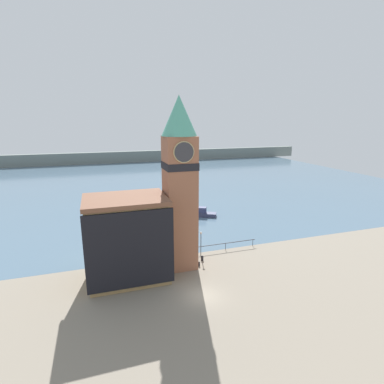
% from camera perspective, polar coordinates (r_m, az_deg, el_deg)
% --- Properties ---
extents(ground_plane, '(160.00, 160.00, 0.00)m').
position_cam_1_polar(ground_plane, '(35.14, 2.15, -19.17)').
color(ground_plane, gray).
extents(water, '(160.00, 120.00, 0.00)m').
position_cam_1_polar(water, '(100.65, -11.70, 2.46)').
color(water, slate).
rests_on(water, ground_plane).
extents(far_shoreline, '(180.00, 3.00, 5.00)m').
position_cam_1_polar(far_shoreline, '(139.66, -13.60, 6.47)').
color(far_shoreline, slate).
rests_on(far_shoreline, water).
extents(pier_railing, '(9.75, 0.08, 1.09)m').
position_cam_1_polar(pier_railing, '(45.63, 6.42, -9.80)').
color(pier_railing, '#232328').
rests_on(pier_railing, ground_plane).
extents(clock_tower, '(4.33, 4.33, 21.87)m').
position_cam_1_polar(clock_tower, '(37.45, -2.34, 2.20)').
color(clock_tower, '#935B42').
rests_on(clock_tower, ground_plane).
extents(pier_building, '(9.71, 7.41, 10.20)m').
position_cam_1_polar(pier_building, '(37.23, -12.23, -8.63)').
color(pier_building, '#A88451').
rests_on(pier_building, ground_plane).
extents(boat_near, '(4.66, 1.61, 1.22)m').
position_cam_1_polar(boat_near, '(54.45, -2.26, -6.32)').
color(boat_near, '#B7B2A8').
rests_on(boat_near, water).
extents(boat_far, '(4.70, 3.46, 1.89)m').
position_cam_1_polar(boat_far, '(60.49, 2.32, -4.03)').
color(boat_far, '#333856').
rests_on(boat_far, water).
extents(mooring_bollard_near, '(0.27, 0.27, 0.62)m').
position_cam_1_polar(mooring_bollard_near, '(41.02, 1.36, -13.47)').
color(mooring_bollard_near, black).
rests_on(mooring_bollard_near, ground_plane).
extents(mooring_bollard_far, '(0.37, 0.37, 0.71)m').
position_cam_1_polar(mooring_bollard_far, '(42.45, 1.95, -12.44)').
color(mooring_bollard_far, black).
rests_on(mooring_bollard_far, ground_plane).
extents(lamp_post, '(0.32, 0.32, 3.73)m').
position_cam_1_polar(lamp_post, '(42.67, 1.71, -8.97)').
color(lamp_post, '#2D2D33').
rests_on(lamp_post, ground_plane).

